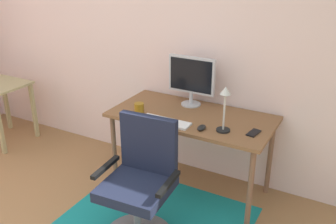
% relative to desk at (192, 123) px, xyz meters
% --- Properties ---
extents(wall_back, '(6.00, 0.10, 2.60)m').
position_rel_desk_xyz_m(wall_back, '(-0.48, 0.42, 0.62)').
color(wall_back, beige).
rests_on(wall_back, ground).
extents(desk, '(1.41, 0.70, 0.76)m').
position_rel_desk_xyz_m(desk, '(0.00, 0.00, 0.00)').
color(desk, brown).
rests_on(desk, ground).
extents(monitor, '(0.44, 0.18, 0.45)m').
position_rel_desk_xyz_m(monitor, '(-0.11, 0.21, 0.34)').
color(monitor, '#B2B2B7').
rests_on(monitor, desk).
extents(keyboard, '(0.43, 0.13, 0.02)m').
position_rel_desk_xyz_m(keyboard, '(-0.13, -0.25, 0.08)').
color(keyboard, white).
rests_on(keyboard, desk).
extents(computer_mouse, '(0.06, 0.10, 0.03)m').
position_rel_desk_xyz_m(computer_mouse, '(0.19, -0.23, 0.09)').
color(computer_mouse, black).
rests_on(computer_mouse, desk).
extents(coffee_cup, '(0.08, 0.08, 0.11)m').
position_rel_desk_xyz_m(coffee_cup, '(-0.40, -0.22, 0.13)').
color(coffee_cup, '#8D5F11').
rests_on(coffee_cup, desk).
extents(cell_phone, '(0.09, 0.15, 0.01)m').
position_rel_desk_xyz_m(cell_phone, '(0.58, -0.10, 0.08)').
color(cell_phone, black).
rests_on(cell_phone, desk).
extents(desk_lamp, '(0.11, 0.11, 0.37)m').
position_rel_desk_xyz_m(desk_lamp, '(0.35, -0.17, 0.31)').
color(desk_lamp, black).
rests_on(desk_lamp, desk).
extents(office_chair, '(0.57, 0.54, 0.97)m').
position_rel_desk_xyz_m(office_chair, '(-0.05, -0.77, -0.28)').
color(office_chair, slate).
rests_on(office_chair, ground).
extents(side_table, '(0.55, 0.56, 0.69)m').
position_rel_desk_xyz_m(side_table, '(-2.33, -0.14, -0.12)').
color(side_table, tan).
rests_on(side_table, ground).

